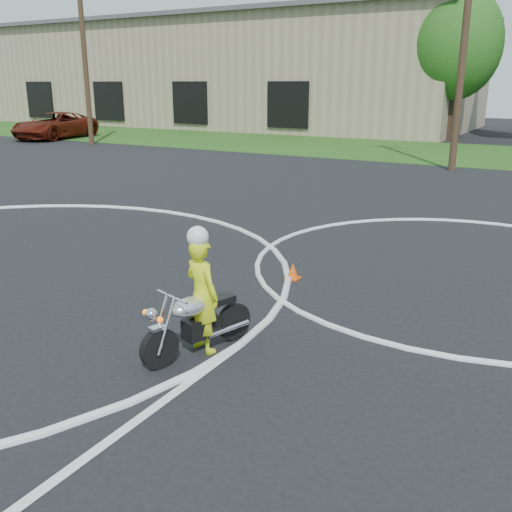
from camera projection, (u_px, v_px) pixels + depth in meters
The scene contains 8 objects.
grass_strip at pixel (379, 149), 30.41m from camera, with size 120.00×10.00×0.02m, color #1E4714.
course_markings at pixel (103, 272), 10.60m from camera, with size 19.05×19.05×0.12m.
primary_motorcycle at pixel (196, 322), 7.32m from camera, with size 0.79×1.69×0.91m.
rider_primary_grp at pixel (202, 292), 7.31m from camera, with size 0.64×0.51×1.69m.
pickup_grp at pixel (55, 125), 35.88m from camera, with size 3.51×6.20×1.63m.
traffic_cones at pixel (31, 318), 8.22m from camera, with size 18.89×9.26×0.30m.
warehouse at pixel (227, 73), 48.57m from camera, with size 41.00×17.00×8.30m.
utility_poles at pixel (465, 33), 21.54m from camera, with size 41.60×1.12×10.00m.
Camera 1 is at (9.67, -2.93, 3.38)m, focal length 40.00 mm.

